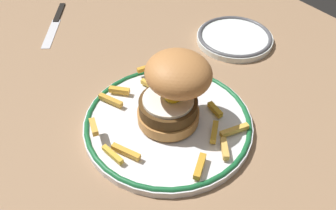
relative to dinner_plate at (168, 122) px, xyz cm
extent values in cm
cube|color=#937051|center=(4.90, -2.88, -2.84)|extent=(125.30, 104.70, 4.00)
cylinder|color=silver|center=(0.00, 0.00, -0.24)|extent=(26.37, 26.37, 1.20)
torus|color=#196033|center=(0.00, 0.00, 0.36)|extent=(25.97, 25.97, 0.80)
cylinder|color=#BE7E3E|center=(0.02, 0.04, 1.66)|extent=(9.49, 9.49, 1.80)
cylinder|color=#472E15|center=(0.02, 0.04, 3.58)|extent=(8.88, 8.88, 2.03)
cylinder|color=white|center=(0.02, 0.04, 4.84)|extent=(7.66, 7.66, 0.50)
ellipsoid|color=yellow|center=(0.43, 0.57, 5.51)|extent=(2.60, 2.60, 1.40)
ellipsoid|color=#BC7A41|center=(0.26, 1.66, 9.21)|extent=(13.60, 13.69, 6.16)
cube|color=gold|center=(1.96, -8.81, 1.16)|extent=(4.49, 2.62, 0.79)
cube|color=gold|center=(1.23, -10.56, 1.12)|extent=(4.03, 1.37, 0.72)
cube|color=orange|center=(-11.43, 3.55, 1.85)|extent=(1.24, 3.22, 0.73)
cube|color=gold|center=(3.07, 6.96, 1.18)|extent=(3.25, 1.23, 0.84)
cube|color=gold|center=(-7.57, 2.30, 1.15)|extent=(4.49, 2.25, 0.77)
cube|color=gold|center=(8.04, 6.38, 1.17)|extent=(1.81, 4.75, 0.81)
cube|color=gold|center=(10.11, -2.06, 1.23)|extent=(3.16, 3.81, 0.92)
cube|color=gold|center=(-5.56, 6.04, 3.19)|extent=(2.69, 3.86, 0.97)
cube|color=gold|center=(-6.25, 8.31, 2.00)|extent=(2.60, 3.22, 0.82)
cube|color=gold|center=(6.55, 3.73, 1.18)|extent=(3.30, 3.52, 0.84)
cube|color=gold|center=(-3.38, -10.78, 2.93)|extent=(3.09, 1.69, 0.86)
cube|color=gold|center=(-9.78, -3.10, 1.21)|extent=(3.16, 3.00, 0.89)
cube|color=gold|center=(9.80, 2.79, 1.19)|extent=(3.38, 2.73, 0.85)
cube|color=gold|center=(-8.59, -5.23, 1.16)|extent=(4.41, 2.46, 0.80)
cylinder|color=silver|center=(-11.08, 24.94, -0.24)|extent=(15.38, 15.38, 1.20)
torus|color=#4C4C51|center=(-11.08, 24.94, 0.36)|extent=(14.98, 14.98, 0.80)
cube|color=black|center=(-42.72, 0.75, -0.54)|extent=(7.20, 5.63, 0.70)
cube|color=silver|center=(-35.80, -4.20, -0.64)|extent=(9.99, 7.87, 0.24)
camera|label=1|loc=(31.68, -23.25, 41.62)|focal=39.07mm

